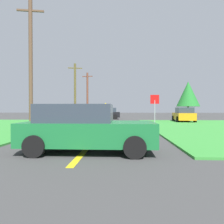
# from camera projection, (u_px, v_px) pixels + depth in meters

# --- Properties ---
(ground_plane) EXTENTS (120.00, 120.00, 0.00)m
(ground_plane) POSITION_uv_depth(u_px,v_px,m) (109.00, 124.00, 20.14)
(ground_plane) COLOR #3B3B3B
(lane_stripe_center) EXTENTS (0.20, 14.00, 0.01)m
(lane_stripe_center) POSITION_uv_depth(u_px,v_px,m) (100.00, 134.00, 12.15)
(lane_stripe_center) COLOR yellow
(lane_stripe_center) RESTS_ON ground
(stop_sign) EXTENTS (0.81, 0.15, 2.74)m
(stop_sign) POSITION_uv_depth(u_px,v_px,m) (155.00, 104.00, 18.95)
(stop_sign) COLOR #9EA0A8
(stop_sign) RESTS_ON ground
(parked_car_near_building) EXTENTS (4.37, 2.17, 1.62)m
(parked_car_near_building) POSITION_uv_depth(u_px,v_px,m) (56.00, 115.00, 23.05)
(parked_car_near_building) COLOR white
(parked_car_near_building) RESTS_ON ground
(car_on_crossroad) EXTENTS (2.18, 4.01, 1.62)m
(car_on_crossroad) POSITION_uv_depth(u_px,v_px,m) (184.00, 115.00, 23.04)
(car_on_crossroad) COLOR orange
(car_on_crossroad) RESTS_ON ground
(car_behind_on_main_road) EXTENTS (4.44, 2.11, 1.62)m
(car_behind_on_main_road) POSITION_uv_depth(u_px,v_px,m) (86.00, 128.00, 7.14)
(car_behind_on_main_road) COLOR #196B33
(car_behind_on_main_road) RESTS_ON ground
(car_approaching_junction) EXTENTS (4.26, 2.18, 1.62)m
(car_approaching_junction) POSITION_uv_depth(u_px,v_px,m) (106.00, 114.00, 29.78)
(car_approaching_junction) COLOR black
(car_approaching_junction) RESTS_ON ground
(utility_pole_near) EXTENTS (1.79, 0.44, 8.93)m
(utility_pole_near) POSITION_uv_depth(u_px,v_px,m) (31.00, 63.00, 14.40)
(utility_pole_near) COLOR brown
(utility_pole_near) RESTS_ON ground
(utility_pole_mid) EXTENTS (1.79, 0.49, 7.27)m
(utility_pole_mid) POSITION_uv_depth(u_px,v_px,m) (75.00, 91.00, 26.80)
(utility_pole_mid) COLOR brown
(utility_pole_mid) RESTS_ON ground
(utility_pole_far) EXTENTS (1.79, 0.46, 7.54)m
(utility_pole_far) POSITION_uv_depth(u_px,v_px,m) (87.00, 95.00, 35.21)
(utility_pole_far) COLOR brown
(utility_pole_far) RESTS_ON ground
(direction_sign) EXTENTS (0.90, 0.15, 2.28)m
(direction_sign) POSITION_uv_depth(u_px,v_px,m) (106.00, 109.00, 28.23)
(direction_sign) COLOR slate
(direction_sign) RESTS_ON ground
(oak_tree_left) EXTENTS (4.37, 4.37, 6.75)m
(oak_tree_left) POSITION_uv_depth(u_px,v_px,m) (188.00, 94.00, 40.35)
(oak_tree_left) COLOR brown
(oak_tree_left) RESTS_ON ground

